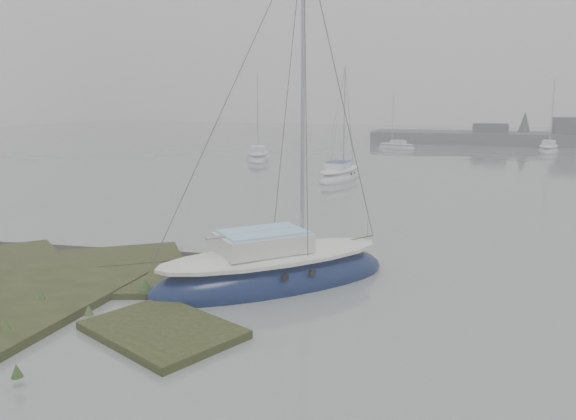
{
  "coord_description": "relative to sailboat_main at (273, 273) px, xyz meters",
  "views": [
    {
      "loc": [
        6.99,
        -11.43,
        5.44
      ],
      "look_at": [
        1.56,
        6.02,
        1.8
      ],
      "focal_mm": 35.0,
      "sensor_mm": 36.0,
      "label": 1
    }
  ],
  "objects": [
    {
      "name": "ground",
      "position": [
        -1.8,
        26.3,
        -0.33
      ],
      "size": [
        160.0,
        160.0,
        0.0
      ],
      "primitive_type": "plane",
      "color": "slate",
      "rests_on": "ground"
    },
    {
      "name": "sailboat_far_b",
      "position": [
        13.62,
        48.11,
        -0.09
      ],
      "size": [
        2.93,
        5.89,
        7.96
      ],
      "rotation": [
        0.0,
        0.0,
        -0.2
      ],
      "color": "silver",
      "rests_on": "ground"
    },
    {
      "name": "sailboat_far_a",
      "position": [
        -12.29,
        31.95,
        -0.08
      ],
      "size": [
        3.71,
        6.15,
        8.25
      ],
      "rotation": [
        0.0,
        0.0,
        0.33
      ],
      "color": "#B6BAC2",
      "rests_on": "ground"
    },
    {
      "name": "sailboat_far_c",
      "position": [
        -1.81,
        47.46,
        -0.14
      ],
      "size": [
        4.68,
        3.14,
        6.31
      ],
      "rotation": [
        0.0,
        0.0,
        1.16
      ],
      "color": "#ABAFB4",
      "rests_on": "ground"
    },
    {
      "name": "sailboat_main",
      "position": [
        0.0,
        0.0,
        0.0
      ],
      "size": [
        7.18,
        7.11,
        10.73
      ],
      "rotation": [
        0.0,
        0.0,
        -0.8
      ],
      "color": "#0C163B",
      "rests_on": "ground"
    },
    {
      "name": "sailboat_white",
      "position": [
        -2.77,
        22.25,
        -0.08
      ],
      "size": [
        2.75,
        6.0,
        8.17
      ],
      "rotation": [
        0.0,
        0.0,
        -0.15
      ],
      "color": "silver",
      "rests_on": "ground"
    }
  ]
}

